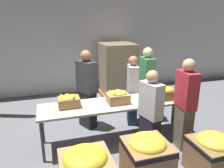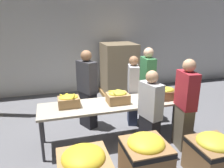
% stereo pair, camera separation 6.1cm
% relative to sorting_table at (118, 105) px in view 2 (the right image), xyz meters
% --- Properties ---
extents(ground_plane, '(30.00, 30.00, 0.00)m').
position_rel_sorting_table_xyz_m(ground_plane, '(0.00, 0.00, -0.76)').
color(ground_plane, slate).
extents(wall_back, '(16.00, 0.08, 4.00)m').
position_rel_sorting_table_xyz_m(wall_back, '(0.00, 3.28, 1.24)').
color(wall_back, silver).
rests_on(wall_back, ground_plane).
extents(sorting_table, '(2.99, 0.74, 0.81)m').
position_rel_sorting_table_xyz_m(sorting_table, '(0.00, 0.00, 0.00)').
color(sorting_table, '#B2A893').
rests_on(sorting_table, ground_plane).
extents(banana_box_0, '(0.38, 0.34, 0.25)m').
position_rel_sorting_table_xyz_m(banana_box_0, '(-0.93, 0.06, 0.17)').
color(banana_box_0, '#A37A4C').
rests_on(banana_box_0, sorting_table).
extents(banana_box_1, '(0.40, 0.32, 0.26)m').
position_rel_sorting_table_xyz_m(banana_box_1, '(-0.02, -0.01, 0.18)').
color(banana_box_1, '#A37A4C').
rests_on(banana_box_1, sorting_table).
extents(banana_box_2, '(0.43, 0.34, 0.25)m').
position_rel_sorting_table_xyz_m(banana_box_2, '(0.97, -0.07, 0.17)').
color(banana_box_2, olive).
rests_on(banana_box_2, sorting_table).
extents(volunteer_0, '(0.32, 0.46, 1.58)m').
position_rel_sorting_table_xyz_m(volunteer_0, '(0.54, 0.62, 0.03)').
color(volunteer_0, '#2D3856').
rests_on(volunteer_0, ground_plane).
extents(volunteer_1, '(0.27, 0.48, 1.70)m').
position_rel_sorting_table_xyz_m(volunteer_1, '(1.09, -0.56, 0.09)').
color(volunteer_1, '#6B604C').
rests_on(volunteer_1, ground_plane).
extents(volunteer_2, '(0.42, 0.52, 1.73)m').
position_rel_sorting_table_xyz_m(volunteer_2, '(-0.47, 0.75, 0.10)').
color(volunteer_2, black).
rests_on(volunteer_2, ground_plane).
extents(volunteer_3, '(0.31, 0.46, 1.56)m').
position_rel_sorting_table_xyz_m(volunteer_3, '(0.37, -0.62, 0.02)').
color(volunteer_3, black).
rests_on(volunteer_3, ground_plane).
extents(volunteer_4, '(0.27, 0.48, 1.73)m').
position_rel_sorting_table_xyz_m(volunteer_4, '(0.95, 0.76, 0.10)').
color(volunteer_4, '#2D3856').
rests_on(volunteer_4, ground_plane).
extents(donation_bin_1, '(0.60, 0.60, 0.87)m').
position_rel_sorting_table_xyz_m(donation_bin_1, '(-0.05, -1.38, -0.30)').
color(donation_bin_1, olive).
rests_on(donation_bin_1, ground_plane).
extents(donation_bin_2, '(0.64, 0.64, 0.69)m').
position_rel_sorting_table_xyz_m(donation_bin_2, '(1.08, -1.38, -0.39)').
color(donation_bin_2, olive).
rests_on(donation_bin_2, ground_plane).
extents(pallet_stack_0, '(1.06, 1.06, 1.62)m').
position_rel_sorting_table_xyz_m(pallet_stack_0, '(0.82, 2.51, 0.04)').
color(pallet_stack_0, olive).
rests_on(pallet_stack_0, ground_plane).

